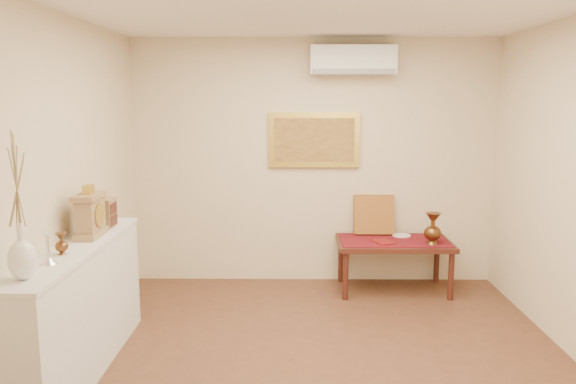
{
  "coord_description": "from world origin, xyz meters",
  "views": [
    {
      "loc": [
        -0.22,
        -3.95,
        2.03
      ],
      "look_at": [
        -0.28,
        1.15,
        1.2
      ],
      "focal_mm": 35.0,
      "sensor_mm": 36.0,
      "label": 1
    }
  ],
  "objects_px": {
    "wooden_chest": "(105,213)",
    "mantel_clock": "(90,215)",
    "white_vase": "(18,207)",
    "display_ledge": "(78,310)",
    "low_table": "(394,247)",
    "brass_urn_tall": "(433,225)"
  },
  "relations": [
    {
      "from": "display_ledge",
      "to": "wooden_chest",
      "type": "height_order",
      "value": "wooden_chest"
    },
    {
      "from": "display_ledge",
      "to": "wooden_chest",
      "type": "distance_m",
      "value": 0.88
    },
    {
      "from": "brass_urn_tall",
      "to": "display_ledge",
      "type": "relative_size",
      "value": 0.2
    },
    {
      "from": "mantel_clock",
      "to": "display_ledge",
      "type": "bearing_deg",
      "value": -94.94
    },
    {
      "from": "white_vase",
      "to": "brass_urn_tall",
      "type": "bearing_deg",
      "value": 39.28
    },
    {
      "from": "brass_urn_tall",
      "to": "display_ledge",
      "type": "bearing_deg",
      "value": -150.51
    },
    {
      "from": "white_vase",
      "to": "brass_urn_tall",
      "type": "xyz_separation_m",
      "value": [
        3.04,
        2.49,
        -0.66
      ]
    },
    {
      "from": "display_ledge",
      "to": "mantel_clock",
      "type": "relative_size",
      "value": 4.93
    },
    {
      "from": "display_ledge",
      "to": "mantel_clock",
      "type": "bearing_deg",
      "value": 85.06
    },
    {
      "from": "brass_urn_tall",
      "to": "display_ledge",
      "type": "distance_m",
      "value": 3.5
    },
    {
      "from": "white_vase",
      "to": "display_ledge",
      "type": "xyz_separation_m",
      "value": [
        -0.0,
        0.77,
        -0.93
      ]
    },
    {
      "from": "brass_urn_tall",
      "to": "low_table",
      "type": "relative_size",
      "value": 0.34
    },
    {
      "from": "display_ledge",
      "to": "low_table",
      "type": "distance_m",
      "value": 3.27
    },
    {
      "from": "wooden_chest",
      "to": "low_table",
      "type": "relative_size",
      "value": 0.2
    },
    {
      "from": "white_vase",
      "to": "wooden_chest",
      "type": "relative_size",
      "value": 3.59
    },
    {
      "from": "brass_urn_tall",
      "to": "mantel_clock",
      "type": "relative_size",
      "value": 0.98
    },
    {
      "from": "low_table",
      "to": "mantel_clock",
      "type": "bearing_deg",
      "value": -149.02
    },
    {
      "from": "wooden_chest",
      "to": "mantel_clock",
      "type": "bearing_deg",
      "value": -89.34
    },
    {
      "from": "white_vase",
      "to": "low_table",
      "type": "bearing_deg",
      "value": 44.7
    },
    {
      "from": "white_vase",
      "to": "mantel_clock",
      "type": "distance_m",
      "value": 1.09
    },
    {
      "from": "mantel_clock",
      "to": "wooden_chest",
      "type": "distance_m",
      "value": 0.34
    },
    {
      "from": "wooden_chest",
      "to": "low_table",
      "type": "height_order",
      "value": "wooden_chest"
    }
  ]
}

